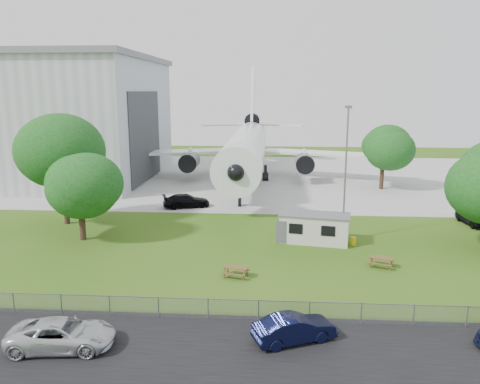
# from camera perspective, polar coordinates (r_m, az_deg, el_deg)

# --- Properties ---
(ground) EXTENTS (160.00, 160.00, 0.00)m
(ground) POSITION_cam_1_polar(r_m,az_deg,el_deg) (37.53, 1.12, -8.61)
(ground) COLOR #466B1D
(asphalt_strip) EXTENTS (120.00, 8.00, 0.02)m
(asphalt_strip) POSITION_cam_1_polar(r_m,az_deg,el_deg) (25.81, -0.34, -18.88)
(asphalt_strip) COLOR black
(asphalt_strip) RESTS_ON ground
(concrete_apron) EXTENTS (120.00, 46.00, 0.03)m
(concrete_apron) POSITION_cam_1_polar(r_m,az_deg,el_deg) (74.26, 2.53, 1.87)
(concrete_apron) COLOR #B7B7B2
(concrete_apron) RESTS_ON ground
(hangar) EXTENTS (43.00, 31.00, 18.55)m
(hangar) POSITION_cam_1_polar(r_m,az_deg,el_deg) (81.42, -25.54, 8.28)
(hangar) COLOR #B2B7BC
(hangar) RESTS_ON ground
(airliner) EXTENTS (46.36, 47.73, 17.69)m
(airliner) POSITION_cam_1_polar(r_m,az_deg,el_deg) (71.45, 0.92, 5.73)
(airliner) COLOR white
(airliner) RESTS_ON ground
(site_cabin) EXTENTS (6.94, 3.78, 2.62)m
(site_cabin) POSITION_cam_1_polar(r_m,az_deg,el_deg) (42.58, 9.06, -4.35)
(site_cabin) COLOR beige
(site_cabin) RESTS_ON ground
(picnic_west) EXTENTS (2.11, 1.89, 0.76)m
(picnic_west) POSITION_cam_1_polar(r_m,az_deg,el_deg) (34.85, -0.54, -10.29)
(picnic_west) COLOR brown
(picnic_west) RESTS_ON ground
(picnic_east) EXTENTS (2.24, 2.07, 0.76)m
(picnic_east) POSITION_cam_1_polar(r_m,az_deg,el_deg) (38.28, 16.78, -8.72)
(picnic_east) COLOR brown
(picnic_east) RESTS_ON ground
(fence) EXTENTS (58.00, 0.04, 1.30)m
(fence) POSITION_cam_1_polar(r_m,az_deg,el_deg) (28.86, 0.19, -15.32)
(fence) COLOR gray
(fence) RESTS_ON ground
(lamp_mast) EXTENTS (0.16, 0.16, 12.00)m
(lamp_mast) POSITION_cam_1_polar(r_m,az_deg,el_deg) (42.40, 12.71, 1.95)
(lamp_mast) COLOR slate
(lamp_mast) RESTS_ON ground
(tree_west_big) EXTENTS (8.77, 8.77, 11.91)m
(tree_west_big) POSITION_cam_1_polar(r_m,az_deg,el_deg) (49.94, -20.93, 4.71)
(tree_west_big) COLOR #382619
(tree_west_big) RESTS_ON ground
(tree_west_small) EXTENTS (7.55, 7.55, 8.86)m
(tree_west_small) POSITION_cam_1_polar(r_m,az_deg,el_deg) (44.23, -19.00, 0.77)
(tree_west_small) COLOR #382619
(tree_west_small) RESTS_ON ground
(tree_far_apron) EXTENTS (6.71, 6.71, 9.02)m
(tree_far_apron) POSITION_cam_1_polar(r_m,az_deg,el_deg) (66.93, 17.10, 5.08)
(tree_far_apron) COLOR #382619
(tree_far_apron) RESTS_ON ground
(car_centre_sedan) EXTENTS (4.78, 3.21, 1.49)m
(car_centre_sedan) POSITION_cam_1_polar(r_m,az_deg,el_deg) (26.53, 6.63, -16.22)
(car_centre_sedan) COLOR black
(car_centre_sedan) RESTS_ON ground
(car_west_estate) EXTENTS (5.76, 3.10, 1.54)m
(car_west_estate) POSITION_cam_1_polar(r_m,az_deg,el_deg) (27.42, -20.89, -15.95)
(car_west_estate) COLOR silver
(car_west_estate) RESTS_ON ground
(car_ne_hatch) EXTENTS (2.33, 4.78, 1.57)m
(car_ne_hatch) POSITION_cam_1_polar(r_m,az_deg,el_deg) (53.21, 26.52, -2.75)
(car_ne_hatch) COLOR black
(car_ne_hatch) RESTS_ON ground
(car_ne_sedan) EXTENTS (3.06, 4.91, 1.53)m
(car_ne_sedan) POSITION_cam_1_polar(r_m,az_deg,el_deg) (54.47, 26.96, -2.49)
(car_ne_sedan) COLOR maroon
(car_ne_sedan) RESTS_ON ground
(car_apron_van) EXTENTS (5.82, 3.76, 1.57)m
(car_apron_van) POSITION_cam_1_polar(r_m,az_deg,el_deg) (54.90, -6.56, -1.08)
(car_apron_van) COLOR black
(car_apron_van) RESTS_ON ground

